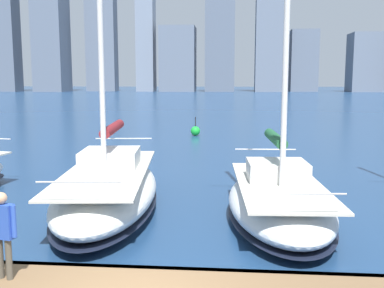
# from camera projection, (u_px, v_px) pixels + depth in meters

# --- Properties ---
(city_skyline) EXTENTS (165.30, 22.39, 53.79)m
(city_skyline) POSITION_uv_depth(u_px,v_px,m) (210.00, 37.00, 164.16)
(city_skyline) COLOR slate
(city_skyline) RESTS_ON ground
(sailboat_forest) EXTENTS (3.25, 7.13, 11.66)m
(sailboat_forest) POSITION_uv_depth(u_px,v_px,m) (278.00, 199.00, 13.05)
(sailboat_forest) COLOR silver
(sailboat_forest) RESTS_ON ground
(sailboat_maroon) EXTENTS (3.81, 8.69, 9.78)m
(sailboat_maroon) POSITION_uv_depth(u_px,v_px,m) (109.00, 188.00, 14.09)
(sailboat_maroon) COLOR white
(sailboat_maroon) RESTS_ON ground
(person_blue_shirt) EXTENTS (0.57, 0.28, 1.58)m
(person_blue_shirt) POSITION_uv_depth(u_px,v_px,m) (3.00, 227.00, 7.86)
(person_blue_shirt) COLOR #4C473D
(person_blue_shirt) RESTS_ON dock_pier
(channel_buoy) EXTENTS (0.70, 0.70, 1.40)m
(channel_buoy) POSITION_uv_depth(u_px,v_px,m) (195.00, 131.00, 33.59)
(channel_buoy) COLOR green
(channel_buoy) RESTS_ON ground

